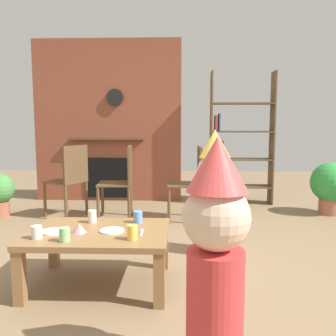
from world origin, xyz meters
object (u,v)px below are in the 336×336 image
object	(u,v)px
paper_cup_near_right	(92,216)
birthday_cake_slice	(79,228)
child_with_cone_hat	(216,252)
dining_chair_middle	(122,178)
paper_cup_far_left	(65,235)
paper_plate_rear	(112,231)
bookshelf	(236,145)
paper_plate_front	(53,231)
paper_cup_far_right	(132,232)
paper_cup_center	(138,217)
potted_plant_tall	(331,185)
paper_cup_near_left	(37,232)
dining_chair_left	(71,176)
child_in_pink	(214,189)
dining_chair_right	(192,179)
coffee_table	(99,239)

from	to	relation	value
paper_cup_near_right	birthday_cake_slice	bearing A→B (deg)	-96.08
child_with_cone_hat	dining_chair_middle	xyz separation A→B (m)	(-0.86, 2.71, -0.08)
paper_cup_far_left	paper_plate_rear	world-z (taller)	paper_cup_far_left
bookshelf	paper_plate_front	size ratio (longest dim) A/B	11.07
paper_cup_far_right	paper_plate_front	bearing A→B (deg)	166.27
paper_plate_front	birthday_cake_slice	xyz separation A→B (m)	(0.19, -0.00, 0.03)
paper_plate_rear	birthday_cake_slice	xyz separation A→B (m)	(-0.22, -0.03, 0.03)
paper_cup_center	paper_plate_rear	world-z (taller)	paper_cup_center
birthday_cake_slice	potted_plant_tall	world-z (taller)	potted_plant_tall
paper_cup_near_left	paper_cup_far_left	world-z (taller)	paper_cup_far_left
dining_chair_left	child_with_cone_hat	bearing A→B (deg)	146.64
birthday_cake_slice	child_in_pink	bearing A→B (deg)	36.32
paper_cup_far_right	child_with_cone_hat	world-z (taller)	child_with_cone_hat
bookshelf	paper_cup_far_right	distance (m)	3.19
bookshelf	child_with_cone_hat	distance (m)	3.74
paper_cup_near_right	dining_chair_right	xyz separation A→B (m)	(0.82, 1.57, 0.06)
paper_cup_near_left	paper_cup_near_right	bearing A→B (deg)	55.64
paper_cup_near_right	paper_cup_far_right	world-z (taller)	paper_cup_far_right
dining_chair_middle	potted_plant_tall	world-z (taller)	dining_chair_middle
dining_chair_left	dining_chair_right	size ratio (longest dim) A/B	1.00
paper_plate_front	dining_chair_right	size ratio (longest dim) A/B	0.19
dining_chair_left	dining_chair_middle	size ratio (longest dim) A/B	1.00
birthday_cake_slice	potted_plant_tall	size ratio (longest dim) A/B	0.15
paper_cup_near_right	dining_chair_left	xyz separation A→B (m)	(-0.69, 1.70, 0.06)
child_in_pink	dining_chair_middle	xyz separation A→B (m)	(-1.00, 1.11, -0.08)
bookshelf	dining_chair_left	bearing A→B (deg)	-158.53
dining_chair_left	birthday_cake_slice	bearing A→B (deg)	136.74
paper_plate_front	child_with_cone_hat	world-z (taller)	child_with_cone_hat
paper_cup_far_left	child_in_pink	distance (m)	1.41
dining_chair_right	child_with_cone_hat	bearing A→B (deg)	88.93
paper_cup_far_right	child_with_cone_hat	size ratio (longest dim) A/B	0.09
paper_cup_center	dining_chair_middle	xyz separation A→B (m)	(-0.38, 1.58, 0.06)
paper_cup_near_left	birthday_cake_slice	distance (m)	0.28
paper_cup_near_left	paper_cup_far_right	distance (m)	0.64
paper_cup_center	paper_plate_rear	size ratio (longest dim) A/B	0.52
paper_cup_near_left	paper_cup_far_right	world-z (taller)	paper_cup_far_right
paper_cup_near_right	child_in_pink	bearing A→B (deg)	26.09
paper_cup_far_right	coffee_table	bearing A→B (deg)	144.07
child_in_pink	dining_chair_right	distance (m)	1.11
dining_chair_middle	paper_cup_center	bearing A→B (deg)	99.15
coffee_table	paper_cup_near_right	bearing A→B (deg)	115.47
coffee_table	paper_cup_center	xyz separation A→B (m)	(0.25, 0.22, 0.11)
dining_chair_middle	paper_cup_far_right	bearing A→B (deg)	96.79
paper_cup_near_left	dining_chair_left	bearing A→B (deg)	101.21
paper_plate_front	paper_cup_far_right	bearing A→B (deg)	-13.73
paper_plate_rear	child_with_cone_hat	world-z (taller)	child_with_cone_hat
paper_cup_near_left	dining_chair_middle	world-z (taller)	dining_chair_middle
coffee_table	paper_cup_far_right	world-z (taller)	paper_cup_far_right
coffee_table	paper_cup_near_right	distance (m)	0.25
paper_plate_rear	child_with_cone_hat	xyz separation A→B (m)	(0.65, -0.89, 0.18)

